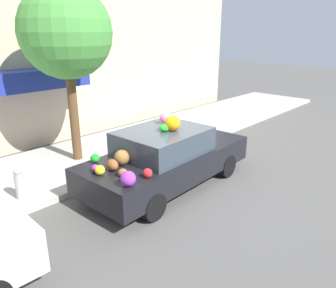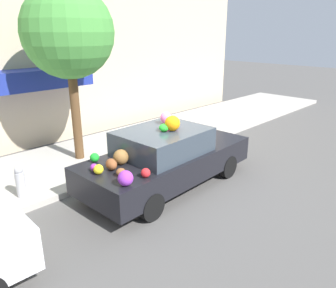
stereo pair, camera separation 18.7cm
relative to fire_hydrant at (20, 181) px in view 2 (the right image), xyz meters
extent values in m
plane|color=#565451|center=(2.77, -1.60, -0.48)|extent=(60.00, 60.00, 0.00)
cube|color=#B2ADA3|center=(2.77, 1.10, -0.41)|extent=(24.00, 3.20, 0.14)
cube|color=#C6B293|center=(2.77, 3.35, 2.52)|extent=(18.00, 0.30, 6.00)
cube|color=navy|center=(1.89, 2.75, 1.69)|extent=(3.13, 0.90, 0.55)
cylinder|color=brown|center=(2.07, 1.11, 0.91)|extent=(0.24, 0.24, 2.52)
sphere|color=#47933D|center=(2.07, 1.11, 2.98)|extent=(2.29, 2.29, 2.29)
cylinder|color=#B2B2B7|center=(0.00, 0.00, -0.07)|extent=(0.20, 0.20, 0.55)
sphere|color=#B2B2B7|center=(0.00, 0.00, 0.26)|extent=(0.18, 0.18, 0.18)
cube|color=black|center=(2.77, -1.65, 0.10)|extent=(4.36, 1.87, 0.59)
cube|color=#333D47|center=(2.60, -1.65, 0.66)|extent=(1.99, 1.59, 0.54)
cylinder|color=black|center=(4.08, -0.81, -0.20)|extent=(0.57, 0.20, 0.57)
cylinder|color=black|center=(4.13, -2.41, -0.20)|extent=(0.57, 0.20, 0.57)
cylinder|color=black|center=(1.41, -0.89, -0.20)|extent=(0.57, 0.20, 0.57)
cylinder|color=black|center=(1.46, -2.49, -0.20)|extent=(0.57, 0.20, 0.57)
sphere|color=black|center=(4.20, -1.31, 0.46)|extent=(0.20, 0.20, 0.15)
sphere|color=yellow|center=(0.90, -1.60, 0.49)|extent=(0.25, 0.25, 0.19)
ellipsoid|color=brown|center=(1.15, -1.98, 0.47)|extent=(0.24, 0.24, 0.16)
sphere|color=olive|center=(1.51, -1.52, 0.55)|extent=(0.43, 0.43, 0.32)
sphere|color=red|center=(1.44, -2.37, 0.48)|extent=(0.20, 0.20, 0.18)
sphere|color=black|center=(3.84, -1.00, 0.55)|extent=(0.45, 0.45, 0.32)
sphere|color=red|center=(3.61, -1.44, 0.47)|extent=(0.17, 0.17, 0.15)
ellipsoid|color=green|center=(2.54, -1.75, 1.01)|extent=(0.32, 0.31, 0.17)
sphere|color=orange|center=(2.71, -1.85, 1.10)|extent=(0.45, 0.45, 0.34)
ellipsoid|color=brown|center=(1.21, -1.61, 0.50)|extent=(0.31, 0.38, 0.22)
sphere|color=purple|center=(0.93, -1.41, 0.46)|extent=(0.20, 0.20, 0.15)
sphere|color=green|center=(1.20, -1.02, 0.49)|extent=(0.22, 0.22, 0.19)
ellipsoid|color=olive|center=(4.13, -1.16, 0.50)|extent=(0.28, 0.32, 0.22)
sphere|color=purple|center=(0.96, -2.37, 0.53)|extent=(0.36, 0.36, 0.28)
sphere|color=pink|center=(2.89, -1.73, 1.03)|extent=(0.26, 0.26, 0.21)
ellipsoid|color=pink|center=(3.01, -1.35, 1.07)|extent=(0.37, 0.36, 0.29)
ellipsoid|color=black|center=(3.92, -1.38, 0.45)|extent=(0.18, 0.20, 0.12)
ellipsoid|color=pink|center=(3.93, -1.11, 0.49)|extent=(0.21, 0.22, 0.19)
sphere|color=red|center=(3.93, -1.89, 0.47)|extent=(0.22, 0.22, 0.16)
camera|label=1|loc=(-2.42, -6.47, 3.01)|focal=35.00mm
camera|label=2|loc=(-2.29, -6.61, 3.01)|focal=35.00mm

